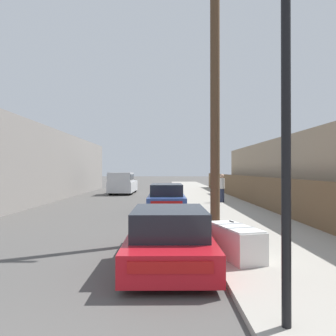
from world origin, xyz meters
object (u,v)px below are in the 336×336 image
object	(u,v)px
pickup_truck	(123,183)
discarded_fridge	(235,241)
parked_sports_car_red	(169,238)
car_parked_mid	(166,199)
pedestrian	(222,188)
utility_pole	(215,83)
street_lamp	(286,117)

from	to	relation	value
pickup_truck	discarded_fridge	bearing A→B (deg)	104.96
parked_sports_car_red	car_parked_mid	bearing A→B (deg)	90.33
pickup_truck	pedestrian	xyz separation A→B (m)	(7.28, -8.71, 0.08)
parked_sports_car_red	utility_pole	world-z (taller)	utility_pole
discarded_fridge	utility_pole	distance (m)	5.30
parked_sports_car_red	pedestrian	size ratio (longest dim) A/B	2.52
pickup_truck	pedestrian	distance (m)	11.36
car_parked_mid	utility_pole	bearing A→B (deg)	-75.58
parked_sports_car_red	pedestrian	world-z (taller)	pedestrian
utility_pole	street_lamp	distance (m)	6.61
utility_pole	pedestrian	bearing A→B (deg)	78.88
parked_sports_car_red	pedestrian	distance (m)	13.25
utility_pole	pedestrian	xyz separation A→B (m)	(1.93, 9.80, -3.87)
pickup_truck	street_lamp	size ratio (longest dim) A/B	1.17
discarded_fridge	parked_sports_car_red	world-z (taller)	parked_sports_car_red
car_parked_mid	parked_sports_car_red	bearing A→B (deg)	-89.72
car_parked_mid	pedestrian	size ratio (longest dim) A/B	2.47
car_parked_mid	street_lamp	bearing A→B (deg)	-83.05
discarded_fridge	street_lamp	xyz separation A→B (m)	(-0.06, -3.33, 2.30)
discarded_fridge	utility_pole	size ratio (longest dim) A/B	0.20
discarded_fridge	pickup_truck	world-z (taller)	pickup_truck
street_lamp	parked_sports_car_red	bearing A→B (deg)	113.80
parked_sports_car_red	utility_pole	bearing A→B (deg)	63.63
discarded_fridge	parked_sports_car_red	size ratio (longest dim) A/B	0.42
pedestrian	car_parked_mid	bearing A→B (deg)	-132.00
parked_sports_car_red	pickup_truck	distance (m)	21.86
parked_sports_car_red	pickup_truck	size ratio (longest dim) A/B	0.82
discarded_fridge	pedestrian	size ratio (longest dim) A/B	1.06
car_parked_mid	discarded_fridge	bearing A→B (deg)	-80.14
utility_pole	street_lamp	xyz separation A→B (m)	(-0.06, -6.26, -2.12)
discarded_fridge	street_lamp	distance (m)	4.05
discarded_fridge	utility_pole	world-z (taller)	utility_pole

